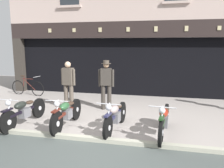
# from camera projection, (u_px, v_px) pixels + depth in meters

# --- Properties ---
(ground) EXTENTS (23.34, 22.00, 0.18)m
(ground) POSITION_uv_depth(u_px,v_px,m) (80.00, 165.00, 4.45)
(ground) COLOR #9F9690
(shop_facade) EXTENTS (11.64, 4.42, 6.24)m
(shop_facade) POSITION_uv_depth(u_px,v_px,m) (133.00, 56.00, 11.85)
(shop_facade) COLOR black
(shop_facade) RESTS_ON ground
(motorcycle_left) EXTENTS (0.62, 2.00, 0.90)m
(motorcycle_left) POSITION_uv_depth(u_px,v_px,m) (24.00, 111.00, 6.51)
(motorcycle_left) COLOR black
(motorcycle_left) RESTS_ON ground
(motorcycle_center_left) EXTENTS (0.62, 1.98, 0.92)m
(motorcycle_center_left) POSITION_uv_depth(u_px,v_px,m) (67.00, 113.00, 6.33)
(motorcycle_center_left) COLOR black
(motorcycle_center_left) RESTS_ON ground
(motorcycle_center) EXTENTS (0.62, 1.98, 0.91)m
(motorcycle_center) POSITION_uv_depth(u_px,v_px,m) (116.00, 116.00, 6.09)
(motorcycle_center) COLOR black
(motorcycle_center) RESTS_ON ground
(motorcycle_center_right) EXTENTS (0.62, 1.98, 0.93)m
(motorcycle_center_right) POSITION_uv_depth(u_px,v_px,m) (164.00, 120.00, 5.71)
(motorcycle_center_right) COLOR black
(motorcycle_center_right) RESTS_ON ground
(salesman_left) EXTENTS (0.56, 0.27, 1.72)m
(salesman_left) POSITION_uv_depth(u_px,v_px,m) (68.00, 83.00, 8.09)
(salesman_left) COLOR brown
(salesman_left) RESTS_ON ground
(shopkeeper_center) EXTENTS (0.56, 0.34, 1.76)m
(shopkeeper_center) POSITION_uv_depth(u_px,v_px,m) (106.00, 82.00, 8.02)
(shopkeeper_center) COLOR #38332D
(shopkeeper_center) RESTS_ON ground
(advert_board_near) EXTENTS (0.78, 0.03, 1.05)m
(advert_board_near) POSITION_uv_depth(u_px,v_px,m) (79.00, 55.00, 10.79)
(advert_board_near) COLOR silver
(advert_board_far) EXTENTS (0.82, 0.03, 1.10)m
(advert_board_far) POSITION_uv_depth(u_px,v_px,m) (61.00, 53.00, 10.97)
(advert_board_far) COLOR beige
(leaning_bicycle) EXTENTS (1.77, 0.50, 0.93)m
(leaning_bicycle) POSITION_uv_depth(u_px,v_px,m) (27.00, 87.00, 10.45)
(leaning_bicycle) COLOR black
(leaning_bicycle) RESTS_ON ground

